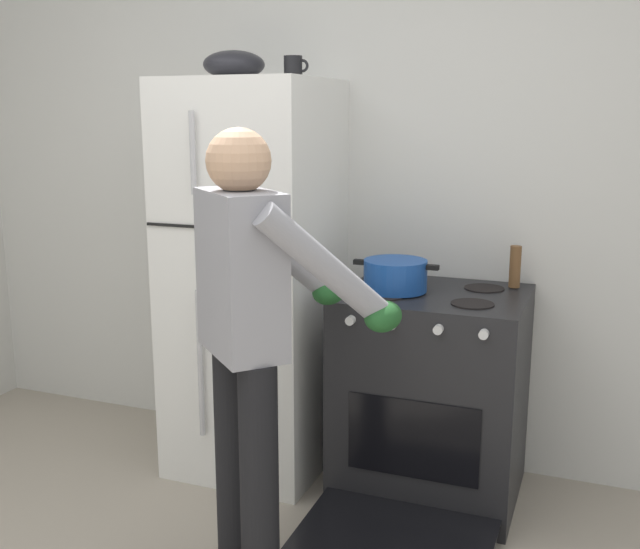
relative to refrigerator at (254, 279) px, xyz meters
The scene contains 8 objects.
kitchen_wall_back 0.69m from the refrigerator, 47.26° to the left, with size 6.00×0.10×2.70m, color silver.
refrigerator is the anchor object (origin of this frame).
stove_range 0.96m from the refrigerator, ahead, with size 0.76×1.22×0.91m.
person_cook 0.96m from the refrigerator, 63.91° to the right, with size 0.69×0.73×1.60m.
red_pot 0.69m from the refrigerator, ahead, with size 0.37×0.27×0.13m.
coffee_mug 0.96m from the refrigerator, 15.40° to the left, with size 0.11×0.08×0.10m.
pepper_mill 1.17m from the refrigerator, ahead, with size 0.05×0.05×0.18m, color brown.
mixing_bowl 0.96m from the refrigerator, behind, with size 0.27×0.27×0.12m, color black.
Camera 1 is at (1.14, -1.44, 1.64)m, focal length 41.73 mm.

